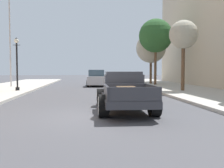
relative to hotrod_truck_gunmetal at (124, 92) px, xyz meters
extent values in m
plane|color=#47474C|center=(-1.06, -1.19, -0.75)|extent=(140.00, 140.00, 0.00)
cube|color=#333338|center=(0.00, -0.24, -0.21)|extent=(1.86, 4.93, 0.24)
cube|color=#333338|center=(0.00, 0.11, 0.31)|extent=(1.58, 1.13, 0.80)
cube|color=#333338|center=(0.00, 0.06, 0.77)|extent=(1.45, 0.96, 0.12)
cube|color=#3D4C5B|center=(0.02, 0.68, 0.47)|extent=(1.33, 0.07, 0.44)
cube|color=#333338|center=(0.03, 1.41, 0.17)|extent=(1.35, 1.53, 0.52)
cube|color=silver|center=(0.05, 2.21, 0.15)|extent=(0.68, 0.11, 0.47)
cube|color=#333338|center=(-0.03, -1.64, -0.07)|extent=(1.73, 2.13, 0.04)
cube|color=#333338|center=(-0.84, -1.63, 0.15)|extent=(0.12, 2.10, 0.44)
cube|color=#333338|center=(0.78, -1.66, 0.15)|extent=(0.12, 2.10, 0.44)
cube|color=#333338|center=(-0.05, -2.65, 0.15)|extent=(1.62, 0.11, 0.44)
cube|color=#333338|center=(-0.01, -0.63, 0.15)|extent=(1.62, 0.11, 0.44)
cylinder|color=black|center=(-0.87, 1.12, -0.35)|extent=(0.38, 0.81, 0.80)
cylinder|color=silver|center=(-1.06, 1.12, -0.35)|extent=(0.02, 0.66, 0.66)
cylinder|color=silver|center=(-1.07, 1.12, -0.35)|extent=(0.02, 0.24, 0.24)
cylinder|color=black|center=(0.92, 1.09, -0.35)|extent=(0.38, 0.81, 0.80)
cylinder|color=silver|center=(1.11, 1.08, -0.35)|extent=(0.02, 0.66, 0.66)
cylinder|color=silver|center=(1.12, 1.08, -0.35)|extent=(0.02, 0.24, 0.24)
cylinder|color=black|center=(-0.93, -1.57, -0.35)|extent=(0.38, 0.81, 0.80)
cylinder|color=silver|center=(-1.11, -1.57, -0.35)|extent=(0.02, 0.66, 0.66)
cylinder|color=silver|center=(-1.12, -1.57, -0.35)|extent=(0.02, 0.24, 0.24)
cylinder|color=black|center=(0.87, -1.61, -0.35)|extent=(0.38, 0.81, 0.80)
cylinder|color=silver|center=(1.05, -1.61, -0.35)|extent=(0.02, 0.66, 0.66)
cylinder|color=silver|center=(1.06, -1.61, -0.35)|extent=(0.02, 0.24, 0.24)
cube|color=olive|center=(-0.22, -1.99, 0.15)|extent=(0.61, 0.45, 0.40)
cube|color=#3D2D1E|center=(-0.22, -1.99, 0.15)|extent=(0.62, 0.06, 0.42)
cube|color=brown|center=(0.20, -1.35, 0.09)|extent=(0.47, 0.36, 0.28)
cube|color=#B7B7BC|center=(-0.52, 15.30, -0.14)|extent=(1.94, 4.38, 0.80)
cube|color=#384C5B|center=(-0.53, 15.15, 0.58)|extent=(1.62, 2.08, 0.64)
cylinder|color=black|center=(-1.27, 16.63, -0.42)|extent=(0.25, 0.67, 0.66)
cylinder|color=black|center=(0.37, 16.55, -0.42)|extent=(0.25, 0.67, 0.66)
cylinder|color=black|center=(-1.41, 14.06, -0.42)|extent=(0.25, 0.67, 0.66)
cylinder|color=black|center=(0.24, 13.97, -0.42)|extent=(0.25, 0.67, 0.66)
cylinder|color=black|center=(-6.55, 8.69, -0.48)|extent=(0.28, 0.28, 0.24)
cylinder|color=black|center=(-6.55, 8.69, 1.24)|extent=(0.12, 0.12, 3.20)
cylinder|color=black|center=(-6.55, 8.69, 2.69)|extent=(0.50, 0.04, 0.04)
sphere|color=silver|center=(-6.55, 8.69, 3.00)|extent=(0.32, 0.32, 0.32)
cone|color=black|center=(-6.55, 8.69, 3.18)|extent=(0.24, 0.24, 0.14)
cylinder|color=#B2B2B7|center=(-8.29, 13.19, 3.90)|extent=(0.12, 0.12, 9.00)
cylinder|color=brown|center=(5.47, 7.49, 1.04)|extent=(0.26, 0.26, 3.29)
sphere|color=#ADA893|center=(5.47, 7.49, 3.45)|extent=(2.05, 2.05, 2.05)
cylinder|color=brown|center=(5.47, 14.90, 1.23)|extent=(0.26, 0.26, 3.68)
sphere|color=#285628|center=(5.47, 14.90, 4.35)|extent=(3.40, 3.40, 3.40)
cylinder|color=brown|center=(5.48, 16.78, 0.72)|extent=(0.26, 0.26, 2.65)
sphere|color=#ADA893|center=(5.48, 16.78, 3.26)|extent=(3.23, 3.23, 3.23)
camera|label=1|loc=(-1.51, -10.25, 0.90)|focal=40.39mm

